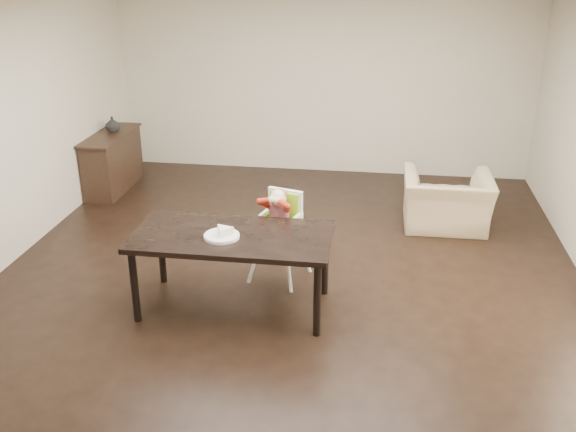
# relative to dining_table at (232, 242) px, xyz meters

# --- Properties ---
(ground) EXTENTS (7.00, 7.00, 0.00)m
(ground) POSITION_rel_dining_table_xyz_m (0.42, 0.59, -0.67)
(ground) COLOR black
(ground) RESTS_ON ground
(room_walls) EXTENTS (6.02, 7.02, 2.71)m
(room_walls) POSITION_rel_dining_table_xyz_m (0.42, 0.59, 1.18)
(room_walls) COLOR beige
(room_walls) RESTS_ON ground
(dining_table) EXTENTS (1.80, 0.90, 0.75)m
(dining_table) POSITION_rel_dining_table_xyz_m (0.00, 0.00, 0.00)
(dining_table) COLOR black
(dining_table) RESTS_ON ground
(high_chair) EXTENTS (0.50, 0.50, 0.97)m
(high_chair) POSITION_rel_dining_table_xyz_m (0.34, 0.66, 0.01)
(high_chair) COLOR white
(high_chair) RESTS_ON ground
(plate) EXTENTS (0.42, 0.42, 0.09)m
(plate) POSITION_rel_dining_table_xyz_m (-0.07, -0.07, 0.11)
(plate) COLOR white
(plate) RESTS_ON dining_table
(armchair) EXTENTS (1.03, 0.67, 0.89)m
(armchair) POSITION_rel_dining_table_xyz_m (2.11, 2.18, -0.23)
(armchair) COLOR tan
(armchair) RESTS_ON ground
(sideboard) EXTENTS (0.44, 1.26, 0.79)m
(sideboard) POSITION_rel_dining_table_xyz_m (-2.36, 2.87, -0.27)
(sideboard) COLOR black
(sideboard) RESTS_ON ground
(vase) EXTENTS (0.25, 0.25, 0.20)m
(vase) POSITION_rel_dining_table_xyz_m (-2.36, 3.00, 0.22)
(vase) COLOR #99999E
(vase) RESTS_ON sideboard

